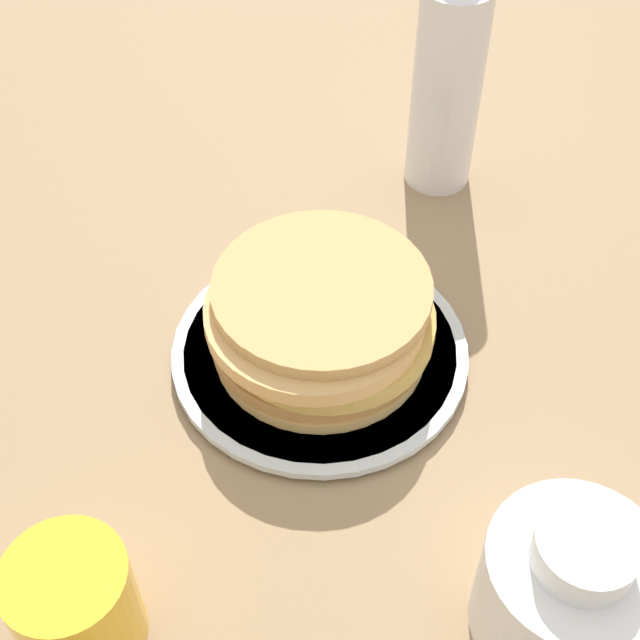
{
  "coord_description": "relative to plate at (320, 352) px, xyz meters",
  "views": [
    {
      "loc": [
        -0.49,
        0.04,
        0.58
      ],
      "look_at": [
        -0.01,
        0.02,
        0.05
      ],
      "focal_mm": 50.0,
      "sensor_mm": 36.0,
      "label": 1
    }
  ],
  "objects": [
    {
      "name": "ground_plane",
      "position": [
        0.01,
        -0.02,
        -0.01
      ],
      "size": [
        4.0,
        4.0,
        0.0
      ],
      "primitive_type": "plane",
      "color": "#9E7F5B"
    },
    {
      "name": "plate",
      "position": [
        0.0,
        0.0,
        0.0
      ],
      "size": [
        0.25,
        0.25,
        0.01
      ],
      "color": "silver",
      "rests_on": "ground_plane"
    },
    {
      "name": "pancake_stack",
      "position": [
        0.0,
        -0.0,
        0.04
      ],
      "size": [
        0.19,
        0.19,
        0.07
      ],
      "color": "#DDB56D",
      "rests_on": "plate"
    },
    {
      "name": "juice_glass",
      "position": [
        -0.23,
        0.16,
        0.04
      ],
      "size": [
        0.08,
        0.08,
        0.08
      ],
      "color": "yellow",
      "rests_on": "ground_plane"
    },
    {
      "name": "cream_jug",
      "position": [
        -0.23,
        -0.15,
        0.04
      ],
      "size": [
        0.11,
        0.11,
        0.11
      ],
      "color": "white",
      "rests_on": "ground_plane"
    },
    {
      "name": "water_bottle_near",
      "position": [
        0.24,
        -0.13,
        0.1
      ],
      "size": [
        0.07,
        0.07,
        0.22
      ],
      "color": "white",
      "rests_on": "ground_plane"
    }
  ]
}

